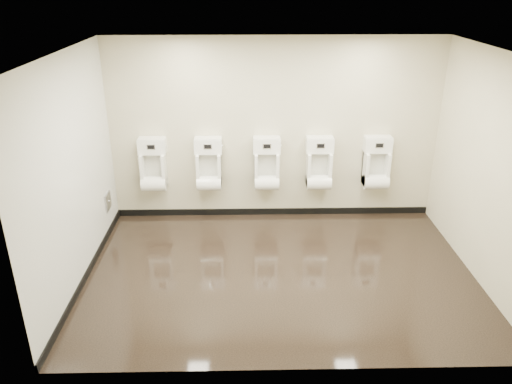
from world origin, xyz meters
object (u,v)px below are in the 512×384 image
urinal_1 (209,168)px  urinal_4 (376,167)px  urinal_3 (319,167)px  urinal_2 (267,167)px  access_panel (108,201)px  urinal_0 (154,168)px

urinal_1 → urinal_4: (2.58, 0.00, 0.00)m
urinal_1 → urinal_3: (1.69, 0.00, 0.00)m
urinal_3 → urinal_2: bearing=180.0°
urinal_1 → urinal_2: (0.89, 0.00, 0.00)m
urinal_4 → urinal_2: bearing=180.0°
urinal_1 → urinal_4: size_ratio=1.00×
access_panel → urinal_0: (0.63, 0.41, 0.36)m
urinal_3 → urinal_0: bearing=180.0°
access_panel → urinal_1: 1.58m
urinal_0 → urinal_2: size_ratio=1.00×
urinal_3 → access_panel: bearing=-172.7°
access_panel → urinal_2: 2.43m
urinal_0 → urinal_2: same height
access_panel → urinal_0: size_ratio=0.31×
urinal_0 → urinal_2: 1.73m
access_panel → urinal_1: (1.48, 0.41, 0.36)m
urinal_2 → urinal_3: size_ratio=1.00×
urinal_1 → urinal_4: same height
urinal_2 → urinal_4: (1.69, 0.00, 0.00)m
access_panel → urinal_2: (2.37, 0.41, 0.36)m
urinal_0 → access_panel: bearing=-147.3°
urinal_0 → urinal_4: same height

